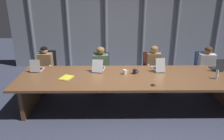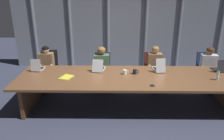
% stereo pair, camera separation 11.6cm
% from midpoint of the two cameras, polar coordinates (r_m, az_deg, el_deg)
% --- Properties ---
extents(ground_plane, '(14.54, 14.54, 0.00)m').
position_cam_midpoint_polar(ground_plane, '(5.22, 3.67, -9.06)').
color(ground_plane, '#383D51').
extents(conference_table, '(4.90, 1.43, 0.73)m').
position_cam_midpoint_polar(conference_table, '(4.95, 3.82, -2.95)').
color(conference_table, brown).
rests_on(conference_table, ground_plane).
extents(curtain_backdrop, '(7.27, 0.17, 2.74)m').
position_cam_midpoint_polar(curtain_backdrop, '(7.41, 2.38, 11.11)').
color(curtain_backdrop, gray).
rests_on(curtain_backdrop, ground_plane).
extents(laptop_left_end, '(0.24, 0.36, 0.30)m').
position_cam_midpoint_polar(laptop_left_end, '(5.51, -19.11, 0.41)').
color(laptop_left_end, '#BCBCC1').
rests_on(laptop_left_end, conference_table).
extents(laptop_left_mid, '(0.30, 0.46, 0.29)m').
position_cam_midpoint_polar(laptop_left_mid, '(5.26, -4.04, 0.56)').
color(laptop_left_mid, '#BCBCC1').
rests_on(laptop_left_mid, conference_table).
extents(laptop_center, '(0.26, 0.46, 0.33)m').
position_cam_midpoint_polar(laptop_center, '(5.34, 11.04, 0.61)').
color(laptop_center, '#BCBCC1').
rests_on(laptop_center, conference_table).
extents(laptop_right_mid, '(0.24, 0.37, 0.30)m').
position_cam_midpoint_polar(laptop_right_mid, '(5.79, 24.70, 0.57)').
color(laptop_right_mid, '#2D2D33').
rests_on(laptop_right_mid, conference_table).
extents(office_chair_left_end, '(0.60, 0.61, 0.96)m').
position_cam_midpoint_polar(office_chair_left_end, '(6.32, -16.31, -0.99)').
color(office_chair_left_end, black).
rests_on(office_chair_left_end, ground_plane).
extents(office_chair_left_mid, '(0.60, 0.60, 0.90)m').
position_cam_midpoint_polar(office_chair_left_mid, '(6.09, -3.36, -1.13)').
color(office_chair_left_mid, '#2D2D38').
rests_on(office_chair_left_mid, ground_plane).
extents(office_chair_center, '(0.60, 0.60, 0.92)m').
position_cam_midpoint_polar(office_chair_center, '(6.18, 9.50, -1.03)').
color(office_chair_center, '#511E19').
rests_on(office_chair_center, ground_plane).
extents(office_chair_right_mid, '(0.60, 0.60, 0.92)m').
position_cam_midpoint_polar(office_chair_right_mid, '(6.57, 21.75, -0.90)').
color(office_chair_right_mid, navy).
rests_on(office_chair_right_mid, ground_plane).
extents(person_left_end, '(0.37, 0.55, 1.13)m').
position_cam_midpoint_polar(person_left_end, '(6.08, -17.25, 0.94)').
color(person_left_end, olive).
rests_on(person_left_end, ground_plane).
extents(person_left_mid, '(0.45, 0.57, 1.12)m').
position_cam_midpoint_polar(person_left_mid, '(5.84, -3.39, 1.12)').
color(person_left_mid, '#4C6B4C').
rests_on(person_left_mid, ground_plane).
extents(person_center, '(0.38, 0.56, 1.14)m').
position_cam_midpoint_polar(person_center, '(5.93, 10.04, 1.11)').
color(person_center, olive).
rests_on(person_center, ground_plane).
extents(person_right_mid, '(0.44, 0.57, 1.12)m').
position_cam_midpoint_polar(person_right_mid, '(6.34, 22.63, 1.09)').
color(person_right_mid, silver).
rests_on(person_right_mid, ground_plane).
extents(water_bottle_primary, '(0.06, 0.06, 0.21)m').
position_cam_midpoint_polar(water_bottle_primary, '(5.19, 24.55, -1.13)').
color(water_bottle_primary, silver).
rests_on(water_bottle_primary, conference_table).
extents(coffee_mug_near, '(0.13, 0.08, 0.11)m').
position_cam_midpoint_polar(coffee_mug_near, '(5.00, 2.63, -0.51)').
color(coffee_mug_near, white).
rests_on(coffee_mug_near, conference_table).
extents(coffee_mug_far, '(0.14, 0.09, 0.11)m').
position_cam_midpoint_polar(coffee_mug_far, '(5.05, 5.17, -0.38)').
color(coffee_mug_far, black).
rests_on(coffee_mug_far, conference_table).
extents(conference_mic_left_side, '(0.11, 0.11, 0.03)m').
position_cam_midpoint_polar(conference_mic_left_side, '(4.51, 9.65, -3.68)').
color(conference_mic_left_side, black).
rests_on(conference_mic_left_side, conference_table).
extents(spiral_notepad, '(0.32, 0.36, 0.03)m').
position_cam_midpoint_polar(spiral_notepad, '(4.91, -12.25, -1.95)').
color(spiral_notepad, yellow).
rests_on(spiral_notepad, conference_table).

